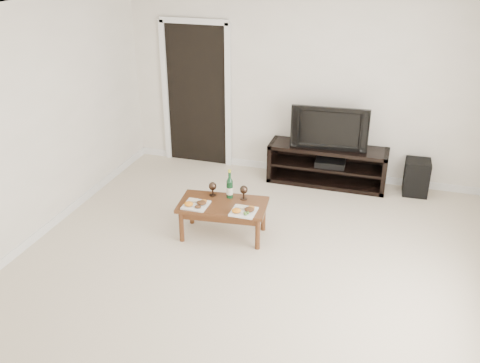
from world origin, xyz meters
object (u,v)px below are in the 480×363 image
at_px(media_console, 327,165).
at_px(coffee_table, 223,219).
at_px(television, 330,126).
at_px(subwoofer, 416,177).

height_order(media_console, coffee_table, media_console).
distance_m(media_console, television, 0.57).
distance_m(television, subwoofer, 1.34).
xyz_separation_m(media_console, subwoofer, (1.19, 0.04, -0.03)).
relative_size(subwoofer, coffee_table, 0.48).
bearing_deg(coffee_table, media_console, 62.25).
xyz_separation_m(media_console, coffee_table, (-0.92, -1.75, -0.07)).
bearing_deg(subwoofer, television, 179.12).
bearing_deg(television, media_console, -3.69).
bearing_deg(subwoofer, coffee_table, -142.31).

